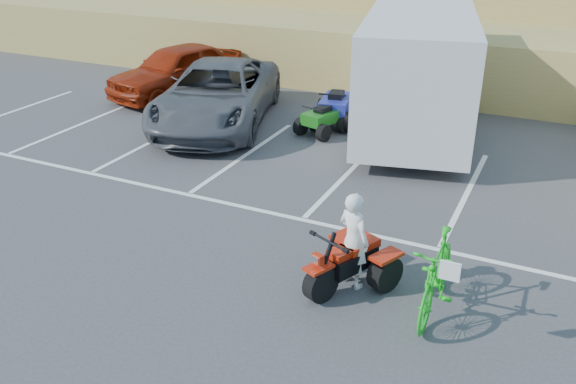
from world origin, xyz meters
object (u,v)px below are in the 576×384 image
at_px(cargo_trailer, 417,71).
at_px(quad_atv_green, 322,134).
at_px(grey_pickup, 217,94).
at_px(red_car, 177,70).
at_px(green_dirt_bike, 437,275).
at_px(quad_atv_blue, 335,124).
at_px(rider, 353,240).
at_px(red_trike_atv, 345,287).

bearing_deg(cargo_trailer, quad_atv_green, -165.91).
relative_size(grey_pickup, cargo_trailer, 0.84).
relative_size(grey_pickup, red_car, 1.27).
relative_size(green_dirt_bike, red_car, 0.43).
xyz_separation_m(green_dirt_bike, quad_atv_blue, (-4.57, 7.56, -0.62)).
bearing_deg(grey_pickup, quad_atv_blue, 5.93).
bearing_deg(cargo_trailer, green_dirt_bike, -85.57).
xyz_separation_m(red_car, quad_atv_green, (5.75, -1.54, -0.82)).
xyz_separation_m(rider, red_car, (-9.00, 8.09, -0.00)).
distance_m(grey_pickup, red_car, 3.37).
distance_m(red_trike_atv, grey_pickup, 8.85).
relative_size(grey_pickup, quad_atv_blue, 3.74).
distance_m(quad_atv_blue, quad_atv_green, 0.89).
bearing_deg(red_trike_atv, grey_pickup, 158.72).
distance_m(rider, green_dirt_bike, 1.39).
distance_m(rider, cargo_trailer, 7.79).
height_order(green_dirt_bike, red_car, red_car).
height_order(red_trike_atv, grey_pickup, grey_pickup).
distance_m(green_dirt_bike, grey_pickup, 9.86).
distance_m(cargo_trailer, quad_atv_green, 2.99).
relative_size(green_dirt_bike, quad_atv_blue, 1.27).
bearing_deg(quad_atv_blue, cargo_trailer, -4.73).
height_order(red_car, cargo_trailer, cargo_trailer).
bearing_deg(quad_atv_green, quad_atv_blue, 103.23).
xyz_separation_m(red_trike_atv, rider, (0.06, 0.14, 0.82)).
distance_m(green_dirt_bike, quad_atv_blue, 8.85).
bearing_deg(rider, green_dirt_bike, -160.91).
bearing_deg(red_trike_atv, red_car, 161.28).
distance_m(rider, quad_atv_green, 7.36).
height_order(red_car, quad_atv_blue, red_car).
relative_size(green_dirt_bike, cargo_trailer, 0.29).
bearing_deg(cargo_trailer, red_car, 164.10).
xyz_separation_m(green_dirt_bike, cargo_trailer, (-2.42, 7.78, 1.09)).
height_order(rider, green_dirt_bike, rider).
relative_size(red_car, cargo_trailer, 0.67).
height_order(grey_pickup, red_car, grey_pickup).
relative_size(rider, green_dirt_bike, 0.79).
bearing_deg(rider, grey_pickup, -20.37).
bearing_deg(quad_atv_blue, grey_pickup, -167.28).
bearing_deg(cargo_trailer, grey_pickup, -176.23).
distance_m(red_trike_atv, red_car, 12.17).
distance_m(green_dirt_bike, red_car, 13.22).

